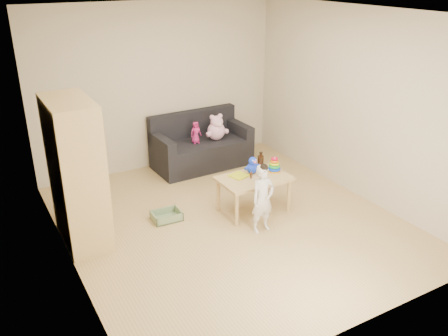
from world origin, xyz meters
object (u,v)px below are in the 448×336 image
wardrobe (76,173)px  toddler (263,200)px  sofa (202,153)px  play_table (254,194)px

wardrobe → toddler: wardrobe is taller
sofa → toddler: (-0.30, -2.22, 0.21)m
wardrobe → toddler: (1.98, -0.91, -0.44)m
play_table → sofa: bearing=86.4°
toddler → sofa: bearing=79.3°
wardrobe → toddler: size_ratio=2.04×
play_table → toddler: 0.55m
sofa → toddler: 2.25m
wardrobe → toddler: bearing=-24.6°
toddler → wardrobe: bearing=152.3°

